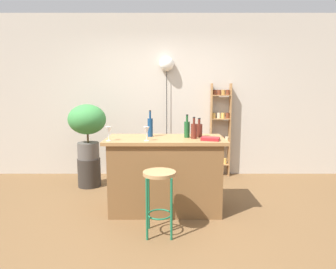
{
  "coord_description": "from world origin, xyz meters",
  "views": [
    {
      "loc": [
        0.03,
        -3.2,
        1.48
      ],
      "look_at": [
        0.05,
        0.55,
        0.92
      ],
      "focal_mm": 30.83,
      "sensor_mm": 36.0,
      "label": 1
    }
  ],
  "objects_px": {
    "plant_stool": "(88,172)",
    "wine_glass_left": "(145,131)",
    "bottle_soda_blue": "(149,127)",
    "pendant_globe_light": "(165,65)",
    "potted_plant": "(86,125)",
    "bar_stool": "(158,188)",
    "bottle_spirits_clear": "(198,130)",
    "cookbook": "(209,139)",
    "spice_shelf": "(219,128)",
    "bottle_sauce_amber": "(186,129)",
    "bottle_vinegar": "(193,130)",
    "wine_glass_center": "(107,131)"
  },
  "relations": [
    {
      "from": "bottle_soda_blue",
      "to": "bottle_vinegar",
      "type": "distance_m",
      "value": 0.56
    },
    {
      "from": "bar_stool",
      "to": "spice_shelf",
      "type": "height_order",
      "value": "spice_shelf"
    },
    {
      "from": "plant_stool",
      "to": "cookbook",
      "type": "bearing_deg",
      "value": -32.01
    },
    {
      "from": "bar_stool",
      "to": "plant_stool",
      "type": "bearing_deg",
      "value": 126.47
    },
    {
      "from": "plant_stool",
      "to": "cookbook",
      "type": "relative_size",
      "value": 2.12
    },
    {
      "from": "wine_glass_left",
      "to": "pendant_globe_light",
      "type": "height_order",
      "value": "pendant_globe_light"
    },
    {
      "from": "cookbook",
      "to": "bottle_soda_blue",
      "type": "bearing_deg",
      "value": 174.16
    },
    {
      "from": "spice_shelf",
      "to": "bottle_vinegar",
      "type": "xyz_separation_m",
      "value": [
        -0.6,
        -1.55,
        0.16
      ]
    },
    {
      "from": "plant_stool",
      "to": "potted_plant",
      "type": "height_order",
      "value": "potted_plant"
    },
    {
      "from": "spice_shelf",
      "to": "pendant_globe_light",
      "type": "distance_m",
      "value": 1.43
    },
    {
      "from": "bottle_sauce_amber",
      "to": "bottle_soda_blue",
      "type": "distance_m",
      "value": 0.47
    },
    {
      "from": "wine_glass_center",
      "to": "cookbook",
      "type": "xyz_separation_m",
      "value": [
        1.18,
        0.04,
        -0.1
      ]
    },
    {
      "from": "plant_stool",
      "to": "wine_glass_left",
      "type": "height_order",
      "value": "wine_glass_left"
    },
    {
      "from": "bar_stool",
      "to": "potted_plant",
      "type": "xyz_separation_m",
      "value": [
        -1.16,
        1.57,
        0.48
      ]
    },
    {
      "from": "wine_glass_left",
      "to": "cookbook",
      "type": "height_order",
      "value": "wine_glass_left"
    },
    {
      "from": "bottle_sauce_amber",
      "to": "bottle_soda_blue",
      "type": "bearing_deg",
      "value": 170.56
    },
    {
      "from": "bottle_spirits_clear",
      "to": "plant_stool",
      "type": "bearing_deg",
      "value": 153.62
    },
    {
      "from": "bottle_vinegar",
      "to": "wine_glass_center",
      "type": "distance_m",
      "value": 1.02
    },
    {
      "from": "plant_stool",
      "to": "bottle_sauce_amber",
      "type": "xyz_separation_m",
      "value": [
        1.48,
        -0.88,
        0.81
      ]
    },
    {
      "from": "bar_stool",
      "to": "bottle_spirits_clear",
      "type": "xyz_separation_m",
      "value": [
        0.48,
        0.75,
        0.5
      ]
    },
    {
      "from": "bottle_sauce_amber",
      "to": "pendant_globe_light",
      "type": "height_order",
      "value": "pendant_globe_light"
    },
    {
      "from": "potted_plant",
      "to": "bottle_spirits_clear",
      "type": "distance_m",
      "value": 1.83
    },
    {
      "from": "bar_stool",
      "to": "bottle_vinegar",
      "type": "relative_size",
      "value": 2.57
    },
    {
      "from": "bottle_soda_blue",
      "to": "cookbook",
      "type": "distance_m",
      "value": 0.78
    },
    {
      "from": "bottle_soda_blue",
      "to": "bottle_spirits_clear",
      "type": "height_order",
      "value": "bottle_soda_blue"
    },
    {
      "from": "bottle_sauce_amber",
      "to": "wine_glass_center",
      "type": "relative_size",
      "value": 1.75
    },
    {
      "from": "bottle_vinegar",
      "to": "bottle_spirits_clear",
      "type": "bearing_deg",
      "value": 61.54
    },
    {
      "from": "bottle_sauce_amber",
      "to": "bottle_vinegar",
      "type": "distance_m",
      "value": 0.11
    },
    {
      "from": "potted_plant",
      "to": "bottle_soda_blue",
      "type": "bearing_deg",
      "value": -38.14
    },
    {
      "from": "wine_glass_center",
      "to": "spice_shelf",
      "type": "bearing_deg",
      "value": 46.97
    },
    {
      "from": "bottle_vinegar",
      "to": "spice_shelf",
      "type": "bearing_deg",
      "value": 68.76
    },
    {
      "from": "cookbook",
      "to": "spice_shelf",
      "type": "bearing_deg",
      "value": 91.87
    },
    {
      "from": "spice_shelf",
      "to": "bottle_spirits_clear",
      "type": "distance_m",
      "value": 1.51
    },
    {
      "from": "bottle_soda_blue",
      "to": "pendant_globe_light",
      "type": "xyz_separation_m",
      "value": [
        0.2,
        1.43,
        0.89
      ]
    },
    {
      "from": "spice_shelf",
      "to": "wine_glass_left",
      "type": "xyz_separation_m",
      "value": [
        -1.17,
        -1.71,
        0.18
      ]
    },
    {
      "from": "wine_glass_center",
      "to": "cookbook",
      "type": "relative_size",
      "value": 0.78
    },
    {
      "from": "bar_stool",
      "to": "potted_plant",
      "type": "relative_size",
      "value": 0.8
    },
    {
      "from": "pendant_globe_light",
      "to": "cookbook",
      "type": "bearing_deg",
      "value": -73.19
    },
    {
      "from": "bottle_soda_blue",
      "to": "wine_glass_left",
      "type": "xyz_separation_m",
      "value": [
        -0.02,
        -0.32,
        -0.01
      ]
    },
    {
      "from": "plant_stool",
      "to": "wine_glass_left",
      "type": "distance_m",
      "value": 1.71
    },
    {
      "from": "spice_shelf",
      "to": "potted_plant",
      "type": "bearing_deg",
      "value": -164.67
    },
    {
      "from": "potted_plant",
      "to": "bottle_sauce_amber",
      "type": "height_order",
      "value": "potted_plant"
    },
    {
      "from": "bar_stool",
      "to": "pendant_globe_light",
      "type": "height_order",
      "value": "pendant_globe_light"
    },
    {
      "from": "bar_stool",
      "to": "wine_glass_left",
      "type": "height_order",
      "value": "wine_glass_left"
    },
    {
      "from": "potted_plant",
      "to": "bottle_soda_blue",
      "type": "xyz_separation_m",
      "value": [
        1.02,
        -0.8,
        0.06
      ]
    },
    {
      "from": "bar_stool",
      "to": "wine_glass_left",
      "type": "distance_m",
      "value": 0.71
    },
    {
      "from": "bar_stool",
      "to": "bottle_spirits_clear",
      "type": "bearing_deg",
      "value": 57.53
    },
    {
      "from": "bottle_soda_blue",
      "to": "wine_glass_center",
      "type": "xyz_separation_m",
      "value": [
        -0.46,
        -0.32,
        -0.01
      ]
    },
    {
      "from": "wine_glass_left",
      "to": "bar_stool",
      "type": "bearing_deg",
      "value": -70.06
    },
    {
      "from": "bottle_soda_blue",
      "to": "wine_glass_center",
      "type": "distance_m",
      "value": 0.56
    }
  ]
}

